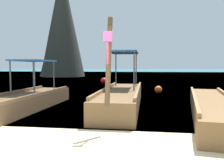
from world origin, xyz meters
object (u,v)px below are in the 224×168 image
(longtail_boat_turquoise_ribbon, at_px, (25,100))
(mooring_buoy_far, at_px, (104,81))
(longtail_boat_pink_ribbon, at_px, (122,97))
(longtail_boat_red_ribbon, at_px, (212,107))
(mooring_buoy_near, at_px, (158,90))
(karst_rock, at_px, (61,25))

(longtail_boat_turquoise_ribbon, distance_m, mooring_buoy_far, 12.80)
(longtail_boat_turquoise_ribbon, relative_size, mooring_buoy_far, 11.70)
(longtail_boat_pink_ribbon, height_order, longtail_boat_red_ribbon, longtail_boat_pink_ribbon)
(longtail_boat_red_ribbon, bearing_deg, longtail_boat_pink_ribbon, 154.21)
(mooring_buoy_far, bearing_deg, mooring_buoy_near, -57.45)
(longtail_boat_turquoise_ribbon, height_order, mooring_buoy_near, longtail_boat_turquoise_ribbon)
(longtail_boat_pink_ribbon, distance_m, mooring_buoy_near, 5.12)
(longtail_boat_turquoise_ribbon, relative_size, mooring_buoy_near, 14.75)
(mooring_buoy_near, bearing_deg, longtail_boat_red_ribbon, -77.95)
(mooring_buoy_far, bearing_deg, longtail_boat_red_ribbon, -66.48)
(longtail_boat_turquoise_ribbon, xyz_separation_m, longtail_boat_pink_ribbon, (3.32, 1.07, 0.05))
(karst_rock, xyz_separation_m, mooring_buoy_near, (13.11, -20.54, -7.17))
(longtail_boat_red_ribbon, bearing_deg, mooring_buoy_far, 113.52)
(mooring_buoy_near, xyz_separation_m, mooring_buoy_far, (-4.37, 6.84, 0.05))
(longtail_boat_pink_ribbon, xyz_separation_m, mooring_buoy_near, (1.53, 4.88, -0.17))
(longtail_boat_turquoise_ribbon, height_order, longtail_boat_pink_ribbon, longtail_boat_pink_ribbon)
(karst_rock, distance_m, mooring_buoy_near, 25.41)
(longtail_boat_red_ribbon, xyz_separation_m, karst_rock, (-14.45, 26.82, 7.09))
(longtail_boat_turquoise_ribbon, bearing_deg, mooring_buoy_far, 87.83)
(longtail_boat_turquoise_ribbon, distance_m, longtail_boat_red_ribbon, 6.20)
(mooring_buoy_near, relative_size, mooring_buoy_far, 0.79)
(karst_rock, relative_size, mooring_buoy_far, 29.84)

